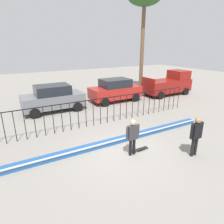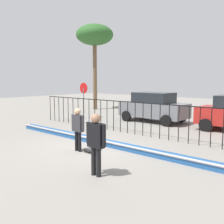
{
  "view_description": "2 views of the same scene",
  "coord_description": "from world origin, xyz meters",
  "px_view_note": "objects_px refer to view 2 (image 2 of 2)",
  "views": [
    {
      "loc": [
        -4.4,
        -6.75,
        4.61
      ],
      "look_at": [
        0.31,
        1.6,
        1.31
      ],
      "focal_mm": 31.57,
      "sensor_mm": 36.0,
      "label": 1
    },
    {
      "loc": [
        7.3,
        -6.91,
        2.71
      ],
      "look_at": [
        0.05,
        1.48,
        1.31
      ],
      "focal_mm": 40.99,
      "sensor_mm": 36.0,
      "label": 2
    }
  ],
  "objects_px": {
    "skateboarder": "(78,126)",
    "stop_sign": "(84,95)",
    "skateboard": "(90,151)",
    "palm_tree_short": "(95,36)",
    "parked_car_gray": "(154,107)",
    "camera_operator": "(96,139)"
  },
  "relations": [
    {
      "from": "stop_sign",
      "to": "palm_tree_short",
      "type": "distance_m",
      "value": 7.32
    },
    {
      "from": "stop_sign",
      "to": "palm_tree_short",
      "type": "height_order",
      "value": "palm_tree_short"
    },
    {
      "from": "camera_operator",
      "to": "stop_sign",
      "type": "distance_m",
      "value": 11.17
    },
    {
      "from": "skateboarder",
      "to": "skateboard",
      "type": "relative_size",
      "value": 2.06
    },
    {
      "from": "palm_tree_short",
      "to": "skateboarder",
      "type": "bearing_deg",
      "value": -48.11
    },
    {
      "from": "skateboarder",
      "to": "skateboard",
      "type": "bearing_deg",
      "value": 30.5
    },
    {
      "from": "skateboarder",
      "to": "stop_sign",
      "type": "height_order",
      "value": "stop_sign"
    },
    {
      "from": "skateboarder",
      "to": "stop_sign",
      "type": "distance_m",
      "value": 8.57
    },
    {
      "from": "skateboard",
      "to": "parked_car_gray",
      "type": "height_order",
      "value": "parked_car_gray"
    },
    {
      "from": "skateboarder",
      "to": "parked_car_gray",
      "type": "xyz_separation_m",
      "value": [
        -1.47,
        7.78,
        -0.02
      ]
    },
    {
      "from": "camera_operator",
      "to": "palm_tree_short",
      "type": "xyz_separation_m",
      "value": [
        -11.58,
        11.72,
        5.48
      ]
    },
    {
      "from": "skateboarder",
      "to": "parked_car_gray",
      "type": "distance_m",
      "value": 7.92
    },
    {
      "from": "camera_operator",
      "to": "parked_car_gray",
      "type": "bearing_deg",
      "value": -67.66
    },
    {
      "from": "parked_car_gray",
      "to": "palm_tree_short",
      "type": "xyz_separation_m",
      "value": [
        -7.81,
        2.57,
        5.58
      ]
    },
    {
      "from": "camera_operator",
      "to": "stop_sign",
      "type": "relative_size",
      "value": 0.71
    },
    {
      "from": "skateboarder",
      "to": "camera_operator",
      "type": "height_order",
      "value": "camera_operator"
    },
    {
      "from": "parked_car_gray",
      "to": "stop_sign",
      "type": "xyz_separation_m",
      "value": [
        -4.63,
        -1.81,
        0.64
      ]
    },
    {
      "from": "parked_car_gray",
      "to": "palm_tree_short",
      "type": "relative_size",
      "value": 0.57
    },
    {
      "from": "skateboarder",
      "to": "camera_operator",
      "type": "xyz_separation_m",
      "value": [
        2.3,
        -1.37,
        0.08
      ]
    },
    {
      "from": "skateboard",
      "to": "palm_tree_short",
      "type": "height_order",
      "value": "palm_tree_short"
    },
    {
      "from": "skateboard",
      "to": "camera_operator",
      "type": "distance_m",
      "value": 2.51
    },
    {
      "from": "skateboard",
      "to": "camera_operator",
      "type": "bearing_deg",
      "value": -40.15
    }
  ]
}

